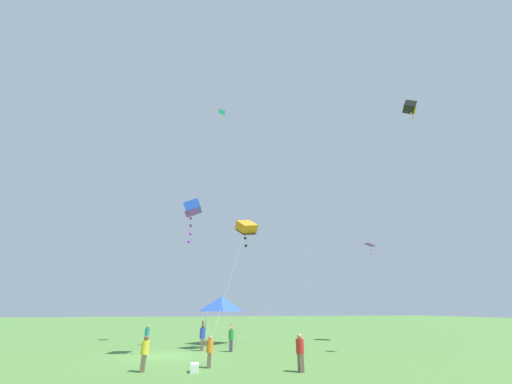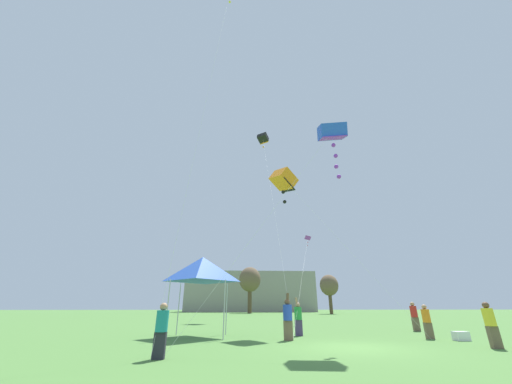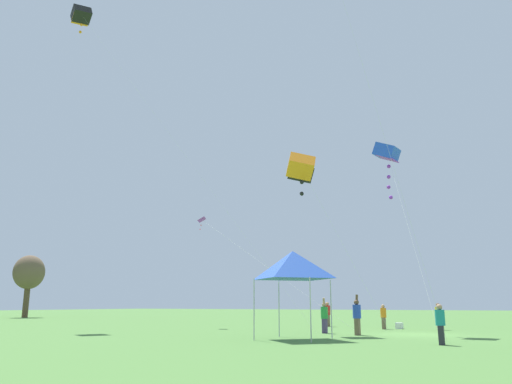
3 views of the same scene
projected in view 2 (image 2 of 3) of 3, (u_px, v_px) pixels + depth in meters
ground_plane at (353, 348)px, 10.61m from camera, size 220.00×220.00×0.00m
distant_building at (250, 292)px, 76.74m from camera, size 33.13×12.43×9.80m
tree_near_right at (250, 280)px, 61.89m from camera, size 4.65×4.65×9.39m
tree_far_left at (329, 286)px, 56.36m from camera, size 3.59×3.59×7.24m
festival_tent at (202, 269)px, 15.34m from camera, size 2.95×2.95×3.93m
cooler_box at (461, 336)px, 12.77m from camera, size 0.61×0.40×0.38m
person_teal_shirt at (161, 328)px, 8.59m from camera, size 0.36×0.36×1.54m
person_orange_shirt at (427, 320)px, 13.64m from camera, size 0.36×0.36×1.51m
person_red_shirt at (414, 315)px, 17.82m from camera, size 0.40×0.40×1.68m
person_blue_shirt at (288, 317)px, 13.14m from camera, size 0.41×0.41×2.02m
person_green_shirt at (298, 317)px, 15.07m from camera, size 0.38×0.38×1.87m
person_yellow_shirt at (490, 323)px, 10.68m from camera, size 0.38×0.38×1.59m
kite_purple_delta_1 at (308, 239)px, 27.03m from camera, size 4.42×12.90×7.74m
kite_black_box_2 at (263, 138)px, 42.93m from camera, size 1.92×21.04×25.68m
kite_orange_box_3 at (283, 180)px, 19.18m from camera, size 7.04×4.21×10.20m
kite_blue_box_4 at (332, 133)px, 15.30m from camera, size 7.77×3.87×10.75m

